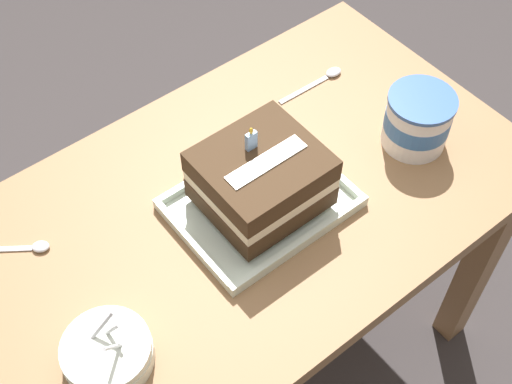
{
  "coord_description": "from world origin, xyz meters",
  "views": [
    {
      "loc": [
        -0.48,
        -0.62,
        1.73
      ],
      "look_at": [
        -0.0,
        -0.01,
        0.73
      ],
      "focal_mm": 48.98,
      "sensor_mm": 36.0,
      "label": 1
    }
  ],
  "objects": [
    {
      "name": "ice_cream_tub",
      "position": [
        0.34,
        -0.09,
        0.76
      ],
      "size": [
        0.13,
        0.13,
        0.12
      ],
      "color": "white",
      "rests_on": "dining_table"
    },
    {
      "name": "foil_tray",
      "position": [
        -0.0,
        -0.03,
        0.71
      ],
      "size": [
        0.31,
        0.24,
        0.02
      ],
      "color": "silver",
      "rests_on": "dining_table"
    },
    {
      "name": "birthday_cake",
      "position": [
        -0.0,
        -0.03,
        0.78
      ],
      "size": [
        0.2,
        0.19,
        0.16
      ],
      "color": "#3B2816",
      "rests_on": "foil_tray"
    },
    {
      "name": "ground_plane",
      "position": [
        0.0,
        0.0,
        0.0
      ],
      "size": [
        8.0,
        8.0,
        0.0
      ],
      "primitive_type": "plane",
      "color": "#383333"
    },
    {
      "name": "serving_spoon_by_bowls",
      "position": [
        -0.38,
        0.15,
        0.71
      ],
      "size": [
        0.14,
        0.1,
        0.01
      ],
      "color": "silver",
      "rests_on": "dining_table"
    },
    {
      "name": "dining_table",
      "position": [
        0.0,
        0.0,
        0.59
      ],
      "size": [
        1.06,
        0.65,
        0.7
      ],
      "color": "olive",
      "rests_on": "ground_plane"
    },
    {
      "name": "serving_spoon_near_tray",
      "position": [
        0.32,
        0.15,
        0.71
      ],
      "size": [
        0.16,
        0.03,
        0.01
      ],
      "color": "silver",
      "rests_on": "dining_table"
    },
    {
      "name": "bowl_stack",
      "position": [
        -0.37,
        -0.11,
        0.72
      ],
      "size": [
        0.14,
        0.14,
        0.1
      ],
      "color": "silver",
      "rests_on": "dining_table"
    }
  ]
}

